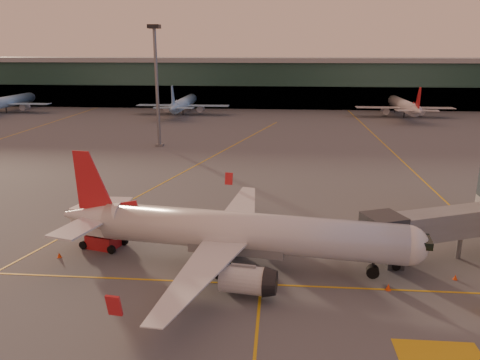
{
  "coord_description": "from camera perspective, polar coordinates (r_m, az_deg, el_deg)",
  "views": [
    {
      "loc": [
        6.37,
        -33.65,
        20.87
      ],
      "look_at": [
        1.58,
        22.32,
        5.0
      ],
      "focal_mm": 35.0,
      "sensor_mm": 36.0,
      "label": 1
    }
  ],
  "objects": [
    {
      "name": "terminal",
      "position": [
        175.98,
        2.86,
        11.81
      ],
      "size": [
        400.0,
        20.0,
        17.6
      ],
      "color": "#19382D",
      "rests_on": "ground"
    },
    {
      "name": "distant_aircraft_row",
      "position": [
        155.51,
        -5.35,
        7.99
      ],
      "size": [
        290.0,
        34.0,
        13.0
      ],
      "color": "#86B7E1",
      "rests_on": "ground"
    },
    {
      "name": "jet_bridge",
      "position": [
        53.36,
        26.46,
        -4.63
      ],
      "size": [
        21.93,
        11.23,
        5.56
      ],
      "color": "slate",
      "rests_on": "ground"
    },
    {
      "name": "cone_tail",
      "position": [
        52.37,
        -21.18,
        -8.52
      ],
      "size": [
        0.44,
        0.44,
        0.56
      ],
      "color": "#E8400C",
      "rests_on": "ground"
    },
    {
      "name": "taxi_markings",
      "position": [
        82.03,
        -4.89,
        0.98
      ],
      "size": [
        100.12,
        173.0,
        0.01
      ],
      "color": "gold",
      "rests_on": "ground"
    },
    {
      "name": "main_airplane",
      "position": [
        45.73,
        -0.49,
        -6.46
      ],
      "size": [
        36.31,
        32.86,
        10.97
      ],
      "rotation": [
        0.0,
        0.0,
        -0.13
      ],
      "color": "silver",
      "rests_on": "ground"
    },
    {
      "name": "mast_west_near",
      "position": [
        103.26,
        -10.15,
        12.2
      ],
      "size": [
        2.4,
        2.4,
        25.6
      ],
      "color": "slate",
      "rests_on": "ground"
    },
    {
      "name": "cone_fwd",
      "position": [
        44.86,
        17.64,
        -12.33
      ],
      "size": [
        0.49,
        0.49,
        0.62
      ],
      "color": "#E8400C",
      "rests_on": "ground"
    },
    {
      "name": "ground",
      "position": [
        40.1,
        -5.17,
        -15.65
      ],
      "size": [
        600.0,
        600.0,
        0.0
      ],
      "primitive_type": "plane",
      "color": "#4C4F54",
      "rests_on": "ground"
    },
    {
      "name": "cone_nose",
      "position": [
        48.94,
        24.76,
        -10.71
      ],
      "size": [
        0.4,
        0.4,
        0.51
      ],
      "color": "#E8400C",
      "rests_on": "ground"
    },
    {
      "name": "catering_truck",
      "position": [
        52.73,
        -16.64,
        -5.27
      ],
      "size": [
        6.18,
        3.89,
        4.45
      ],
      "rotation": [
        0.0,
        0.0,
        -0.26
      ],
      "color": "#A7171B",
      "rests_on": "ground"
    },
    {
      "name": "cone_wing_left",
      "position": [
        64.27,
        0.86,
        -2.91
      ],
      "size": [
        0.47,
        0.47,
        0.59
      ],
      "color": "#E8400C",
      "rests_on": "ground"
    }
  ]
}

